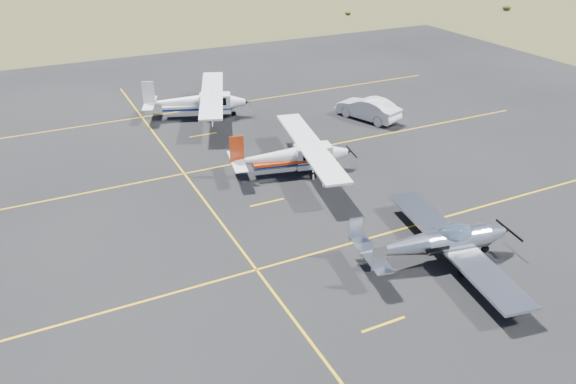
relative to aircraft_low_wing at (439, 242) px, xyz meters
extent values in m
plane|color=#383D1C|center=(-1.62, 0.99, -1.05)|extent=(1600.00, 1600.00, 0.00)
cube|color=black|center=(-1.62, 7.99, -1.05)|extent=(72.00, 72.00, 0.02)
cube|color=silver|center=(0.73, -0.13, -0.21)|extent=(3.27, 10.12, 0.13)
ellipsoid|color=#99BFD8|center=(0.73, -0.13, 0.32)|extent=(1.97, 1.34, 0.91)
cube|color=silver|center=(-3.31, 0.57, 0.10)|extent=(1.33, 3.41, 0.07)
cube|color=silver|center=(-3.68, -0.61, 0.60)|extent=(0.61, 0.17, 1.11)
cube|color=silver|center=(-3.27, 1.80, 0.60)|extent=(0.61, 0.17, 1.11)
cylinder|color=black|center=(2.49, -0.42, -0.85)|extent=(0.39, 0.16, 0.38)
cylinder|color=black|center=(0.29, -1.40, -0.81)|extent=(0.46, 0.20, 0.44)
cylinder|color=black|center=(0.74, 1.23, -0.81)|extent=(0.46, 0.20, 0.44)
cube|color=silver|center=(-0.51, 10.91, -0.01)|extent=(2.33, 1.53, 1.32)
cube|color=silver|center=(-0.70, 10.95, 0.67)|extent=(3.65, 10.80, 0.14)
cube|color=black|center=(-0.51, 10.91, 0.26)|extent=(1.76, 1.45, 0.54)
cube|color=#B9330F|center=(-1.75, 11.17, -0.11)|extent=(5.00, 2.10, 0.18)
cube|color=#B9330F|center=(-4.99, 11.84, 0.91)|extent=(0.83, 0.23, 1.56)
cube|color=silver|center=(-4.99, 11.84, 0.13)|extent=(1.35, 3.20, 0.06)
cylinder|color=black|center=(0.73, 10.65, -0.86)|extent=(0.36, 0.17, 0.35)
cylinder|color=black|center=(-1.00, 9.97, -0.82)|extent=(0.45, 0.21, 0.43)
cylinder|color=black|center=(-0.59, 11.97, -0.82)|extent=(0.45, 0.21, 0.43)
cube|color=white|center=(-2.53, 22.61, 0.04)|extent=(2.53, 1.89, 1.39)
cube|color=white|center=(-2.72, 22.68, 0.76)|extent=(5.39, 11.15, 0.14)
cube|color=black|center=(-2.53, 22.61, 0.33)|extent=(1.96, 1.71, 0.56)
cube|color=white|center=(-3.78, 23.07, -0.06)|extent=(5.23, 2.89, 0.18)
cube|color=white|center=(-7.06, 24.27, 1.02)|extent=(0.84, 0.37, 1.64)
cube|color=white|center=(-7.06, 24.27, 0.20)|extent=(1.86, 3.35, 0.06)
cylinder|color=black|center=(-1.28, 22.15, -0.85)|extent=(0.38, 0.22, 0.37)
cylinder|color=black|center=(-3.19, 21.70, -0.81)|extent=(0.47, 0.28, 0.45)
cylinder|color=black|center=(-2.45, 23.73, -0.81)|extent=(0.47, 0.28, 0.45)
imported|color=white|center=(7.50, 17.13, -0.22)|extent=(3.38, 5.27, 1.64)
camera|label=1|loc=(-15.37, -16.05, 13.57)|focal=35.00mm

